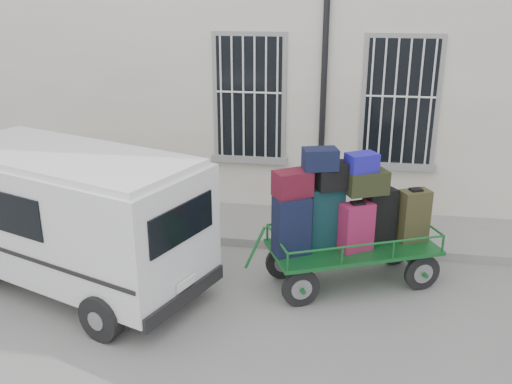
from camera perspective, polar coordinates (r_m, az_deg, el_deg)
The scene contains 5 objects.
ground at distance 8.50m, azimuth -1.40°, elevation -9.50°, with size 80.00×80.00×0.00m, color slate.
building at distance 12.91m, azimuth 3.12°, elevation 14.59°, with size 24.00×5.15×6.00m.
sidewalk at distance 10.42m, azimuth 0.82°, elevation -3.29°, with size 24.00×1.70×0.15m, color gray.
luggage_cart at distance 8.23m, azimuth 9.01°, elevation -2.72°, with size 2.81×1.95×2.11m.
van at distance 8.48m, azimuth -18.11°, elevation -1.93°, with size 4.34×2.99×2.03m.
Camera 1 is at (1.40, -7.29, 4.15)m, focal length 40.00 mm.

